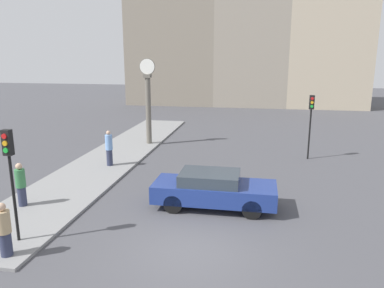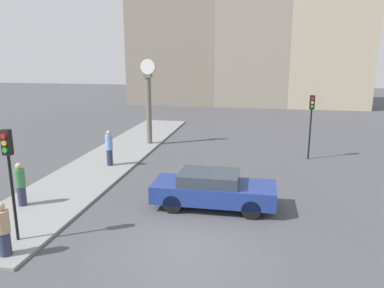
# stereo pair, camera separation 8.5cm
# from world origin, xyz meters

# --- Properties ---
(ground_plane) EXTENTS (120.00, 120.00, 0.00)m
(ground_plane) POSITION_xyz_m (0.00, 0.00, 0.00)
(ground_plane) COLOR #47474C
(sidewalk_corner) EXTENTS (3.48, 23.13, 0.11)m
(sidewalk_corner) POSITION_xyz_m (-6.09, 9.57, 0.05)
(sidewalk_corner) COLOR gray
(sidewalk_corner) RESTS_ON ground_plane
(building_row) EXTENTS (26.44, 5.00, 18.48)m
(building_row) POSITION_xyz_m (-0.21, 33.45, 8.19)
(building_row) COLOR gray
(building_row) RESTS_ON ground_plane
(sedan_car) EXTENTS (4.61, 1.77, 1.39)m
(sedan_car) POSITION_xyz_m (0.33, 3.33, 0.73)
(sedan_car) COLOR navy
(sedan_car) RESTS_ON ground_plane
(traffic_light_near) EXTENTS (0.26, 0.24, 3.48)m
(traffic_light_near) POSITION_xyz_m (-5.24, -0.52, 2.61)
(traffic_light_near) COLOR black
(traffic_light_near) RESTS_ON sidewalk_corner
(traffic_light_far) EXTENTS (0.26, 0.24, 3.55)m
(traffic_light_far) POSITION_xyz_m (4.70, 11.05, 2.55)
(traffic_light_far) COLOR black
(traffic_light_far) RESTS_ON ground_plane
(street_clock) EXTENTS (1.01, 0.44, 5.36)m
(street_clock) POSITION_xyz_m (-4.99, 12.71, 2.74)
(street_clock) COLOR #666056
(street_clock) RESTS_ON sidewalk_corner
(pedestrian_tan_coat) EXTENTS (0.39, 0.39, 1.59)m
(pedestrian_tan_coat) POSITION_xyz_m (-5.00, -1.39, 0.89)
(pedestrian_tan_coat) COLOR #2D334C
(pedestrian_tan_coat) RESTS_ON sidewalk_corner
(pedestrian_blue_stripe) EXTENTS (0.36, 0.36, 1.82)m
(pedestrian_blue_stripe) POSITION_xyz_m (-5.57, 7.56, 1.02)
(pedestrian_blue_stripe) COLOR #2D334C
(pedestrian_blue_stripe) RESTS_ON sidewalk_corner
(pedestrian_green_hoodie) EXTENTS (0.37, 0.37, 1.67)m
(pedestrian_green_hoodie) POSITION_xyz_m (-6.77, 1.97, 0.94)
(pedestrian_green_hoodie) COLOR #2D334C
(pedestrian_green_hoodie) RESTS_ON sidewalk_corner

